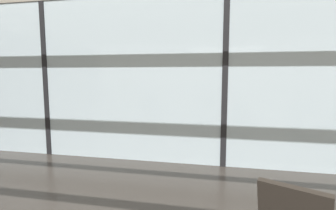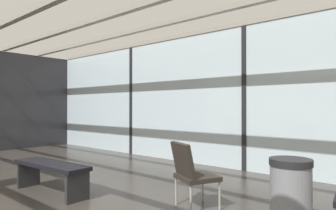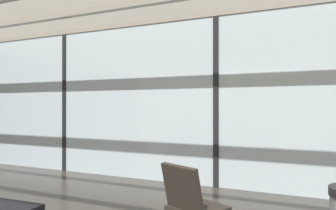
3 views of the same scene
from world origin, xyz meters
The scene contains 4 objects.
glass_curtain_wall centered at (0.00, 5.20, 1.52)m, with size 14.00×0.08×3.04m, color silver.
window_mullion_0 centered at (-3.50, 5.20, 1.52)m, with size 0.10×0.12×3.04m, color black.
window_mullion_1 centered at (0.00, 5.20, 1.52)m, with size 0.10×0.12×3.04m, color black.
parked_airplane centered at (-0.26, 9.41, 2.10)m, with size 12.79×4.20×4.20m.
Camera 1 is at (-0.04, 0.59, 1.63)m, focal length 27.71 mm.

